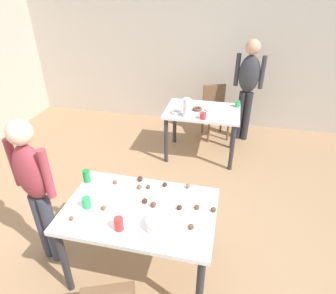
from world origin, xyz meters
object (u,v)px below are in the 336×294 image
Objects in this scene: dining_table_far at (202,117)px; dining_table_near at (140,217)px; person_girl_near at (35,184)px; chair_far_table at (215,108)px; person_adult_far at (248,82)px; pitcher_far at (187,108)px; mixing_bowl at (160,223)px; soda_can at (87,176)px.

dining_table_near is at bearing -96.97° from dining_table_far.
dining_table_near is 0.85× the size of person_girl_near.
dining_table_near is 1.18× the size of dining_table_far.
person_adult_far reaches higher than chair_far_table.
pitcher_far is (0.07, 1.90, 0.22)m from dining_table_near.
person_girl_near is 2.19m from pitcher_far.
pitcher_far is (0.98, 1.96, -0.01)m from person_girl_near.
mixing_bowl reaches higher than dining_table_far.
pitcher_far reaches higher than chair_far_table.
dining_table_far is 1.22× the size of chair_far_table.
soda_can reaches higher than chair_far_table.
person_adult_far is 7.85× the size of mixing_bowl.
person_girl_near is at bearing -136.17° from soda_can.
pitcher_far reaches higher than soda_can.
soda_can is at bearing -111.89° from pitcher_far.
dining_table_near is at bearing 3.51° from person_girl_near.
soda_can reaches higher than dining_table_near.
person_adult_far reaches higher than pitcher_far.
pitcher_far is at bearing 68.11° from soda_can.
soda_can reaches higher than mixing_bowl.
chair_far_table is 2.84m from soda_can.
chair_far_table is at bearing 86.49° from mixing_bowl.
dining_table_far is 0.71× the size of person_girl_near.
chair_far_table is 3.25m from person_girl_near.
person_girl_near is at bearing -176.49° from dining_table_near.
dining_table_near is 1.44× the size of chair_far_table.
soda_can is (-0.80, 0.42, 0.02)m from mixing_bowl.
mixing_bowl is at bearing -91.23° from dining_table_far.
chair_far_table is at bearing 82.06° from dining_table_near.
person_girl_near reaches higher than dining_table_near.
dining_table_far is 2.34m from mixing_bowl.
mixing_bowl is (-0.66, -3.03, -0.20)m from person_adult_far.
person_girl_near is 0.91× the size of person_adult_far.
chair_far_table is 4.19× the size of mixing_bowl.
chair_far_table reaches higher than dining_table_far.
dining_table_near and dining_table_far have the same top height.
dining_table_far is 0.65× the size of person_adult_far.
person_girl_near is 5.78× the size of pitcher_far.
soda_can is (-0.99, -2.64, 0.31)m from chair_far_table.
person_girl_near is (-1.31, -2.94, 0.39)m from chair_far_table.
mixing_bowl is (1.12, -0.11, -0.10)m from person_girl_near.
chair_far_table is at bearing 69.40° from soda_can.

